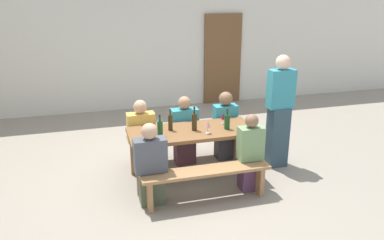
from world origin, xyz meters
TOP-DOWN VIEW (x-y plane):
  - ground_plane at (0.00, 0.00)m, footprint 24.00×24.00m
  - back_wall at (0.00, 3.77)m, footprint 14.00×0.20m
  - wooden_door at (1.77, 3.63)m, footprint 0.90×0.06m
  - tasting_table at (0.00, 0.00)m, footprint 1.80×0.76m
  - bench_near at (0.00, -0.68)m, footprint 1.70×0.30m
  - bench_far at (0.00, 0.68)m, footprint 1.70×0.30m
  - wine_bottle_0 at (-0.30, 0.07)m, footprint 0.06×0.06m
  - wine_bottle_1 at (0.03, -0.02)m, footprint 0.07×0.07m
  - wine_bottle_2 at (0.49, -0.09)m, footprint 0.08×0.08m
  - wine_bottle_3 at (-0.48, -0.09)m, footprint 0.08×0.08m
  - wine_glass_0 at (-0.46, 0.16)m, footprint 0.07×0.07m
  - wine_glass_1 at (0.17, -0.19)m, footprint 0.07×0.07m
  - wine_glass_2 at (-0.56, 0.07)m, footprint 0.07×0.07m
  - wine_glass_3 at (0.52, 0.14)m, footprint 0.07×0.07m
  - seated_guest_near_0 at (-0.70, -0.53)m, footprint 0.41×0.24m
  - seated_guest_near_1 at (0.67, -0.53)m, footprint 0.34×0.24m
  - seated_guest_far_0 at (-0.65, 0.53)m, footprint 0.42×0.24m
  - seated_guest_far_1 at (0.03, 0.53)m, footprint 0.42×0.24m
  - seated_guest_far_2 at (0.70, 0.53)m, footprint 0.37×0.24m
  - standing_host at (1.39, 0.06)m, footprint 0.39×0.24m

SIDE VIEW (x-z plane):
  - ground_plane at x=0.00m, z-range 0.00..0.00m
  - bench_near at x=0.00m, z-range 0.12..0.57m
  - bench_far at x=0.00m, z-range 0.12..0.57m
  - seated_guest_far_0 at x=-0.65m, z-range -0.03..1.06m
  - seated_guest_far_1 at x=0.03m, z-range -0.03..1.07m
  - seated_guest_near_0 at x=-0.70m, z-range -0.03..1.06m
  - seated_guest_near_1 at x=0.67m, z-range -0.03..1.07m
  - seated_guest_far_2 at x=0.70m, z-range -0.02..1.10m
  - tasting_table at x=0.00m, z-range 0.29..1.04m
  - wine_glass_3 at x=0.52m, z-range 0.78..0.93m
  - wine_glass_2 at x=-0.56m, z-range 0.78..0.93m
  - standing_host at x=1.39m, z-range -0.02..1.73m
  - wine_glass_0 at x=-0.46m, z-range 0.78..0.94m
  - wine_bottle_3 at x=-0.48m, z-range 0.71..1.01m
  - wine_bottle_2 at x=0.49m, z-range 0.71..1.01m
  - wine_bottle_0 at x=-0.30m, z-range 0.71..1.03m
  - wine_bottle_1 at x=0.03m, z-range 0.71..1.06m
  - wine_glass_1 at x=0.17m, z-range 0.79..0.98m
  - wooden_door at x=1.77m, z-range 0.00..2.10m
  - back_wall at x=0.00m, z-range 0.00..3.20m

